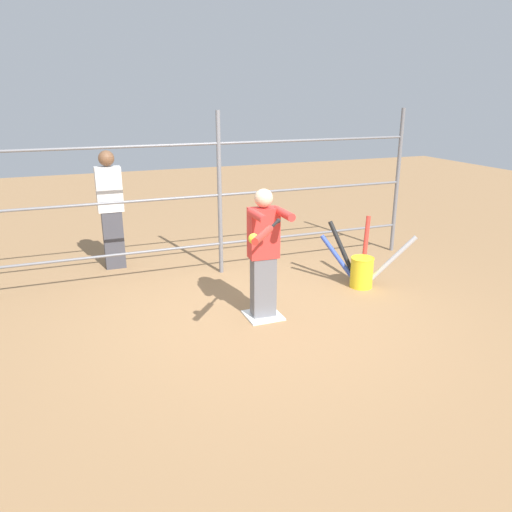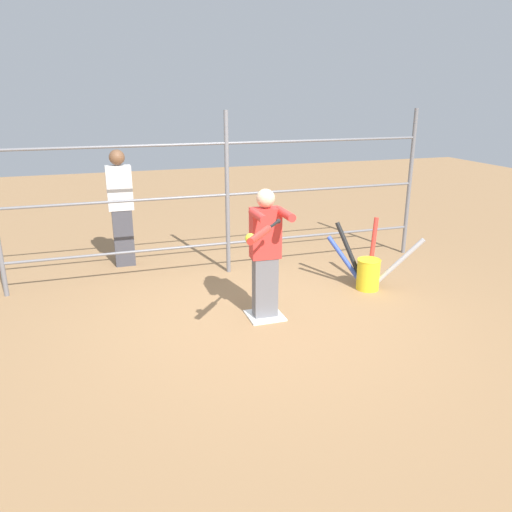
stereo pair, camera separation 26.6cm
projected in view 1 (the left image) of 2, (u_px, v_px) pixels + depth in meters
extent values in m
plane|color=#9E754C|center=(263.00, 316.00, 5.74)|extent=(24.00, 24.00, 0.00)
cube|color=white|center=(263.00, 315.00, 5.74)|extent=(0.40, 0.40, 0.02)
cylinder|color=slate|center=(397.00, 182.00, 7.81)|extent=(0.06, 0.06, 2.24)
cylinder|color=slate|center=(220.00, 195.00, 6.81)|extent=(0.06, 0.06, 2.24)
cylinder|color=slate|center=(221.00, 244.00, 7.03)|extent=(5.82, 0.04, 0.04)
cylinder|color=slate|center=(220.00, 195.00, 6.81)|extent=(5.82, 0.04, 0.04)
cylinder|color=slate|center=(218.00, 143.00, 6.60)|extent=(5.82, 0.04, 0.04)
cube|color=slate|center=(263.00, 287.00, 5.63)|extent=(0.27, 0.18, 0.71)
cube|color=red|center=(263.00, 233.00, 5.43)|extent=(0.34, 0.21, 0.56)
sphere|color=beige|center=(264.00, 198.00, 5.31)|extent=(0.20, 0.20, 0.20)
cylinder|color=red|center=(284.00, 214.00, 5.22)|extent=(0.09, 0.40, 0.09)
cylinder|color=red|center=(257.00, 216.00, 5.14)|extent=(0.09, 0.40, 0.09)
sphere|color=black|center=(278.00, 221.00, 5.01)|extent=(0.05, 0.05, 0.05)
cylinder|color=black|center=(274.00, 224.00, 4.86)|extent=(0.22, 0.27, 0.03)
cylinder|color=red|center=(263.00, 235.00, 4.50)|extent=(0.35, 0.42, 0.07)
sphere|color=yellow|center=(253.00, 239.00, 4.50)|extent=(0.10, 0.10, 0.10)
cylinder|color=yellow|center=(362.00, 272.00, 6.55)|extent=(0.30, 0.30, 0.40)
torus|color=yellow|center=(363.00, 258.00, 6.49)|extent=(0.31, 0.31, 0.01)
cylinder|color=#B2B2B7|center=(390.00, 261.00, 6.44)|extent=(0.57, 0.38, 0.72)
cylinder|color=black|center=(343.00, 252.00, 6.64)|extent=(0.31, 0.45, 0.81)
cylinder|color=red|center=(365.00, 249.00, 6.65)|extent=(0.26, 0.28, 0.87)
cylinder|color=#334CB2|center=(339.00, 259.00, 6.63)|extent=(0.43, 0.44, 0.64)
cube|color=#3F3F47|center=(114.00, 240.00, 7.23)|extent=(0.28, 0.17, 0.84)
cube|color=silver|center=(109.00, 189.00, 7.00)|extent=(0.35, 0.19, 0.63)
sphere|color=brown|center=(106.00, 158.00, 6.87)|extent=(0.22, 0.22, 0.22)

